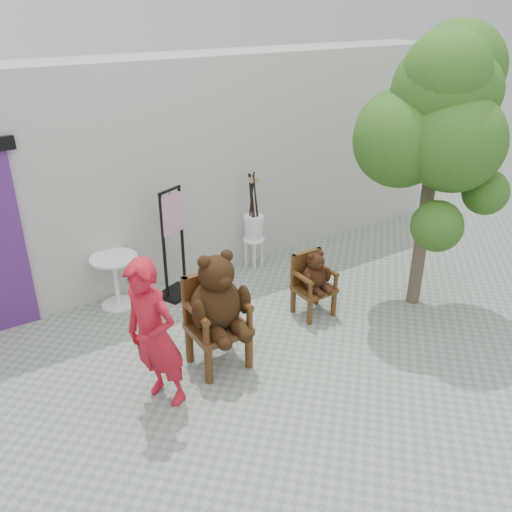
# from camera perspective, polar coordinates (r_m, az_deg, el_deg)

# --- Properties ---
(ground_plane) EXTENTS (60.00, 60.00, 0.00)m
(ground_plane) POSITION_cam_1_polar(r_m,az_deg,el_deg) (6.23, 6.31, -10.77)
(ground_plane) COLOR gray
(ground_plane) RESTS_ON ground
(back_wall) EXTENTS (9.00, 1.00, 3.00)m
(back_wall) POSITION_cam_1_polar(r_m,az_deg,el_deg) (7.96, -7.38, 9.51)
(back_wall) COLOR #B7B5AB
(back_wall) RESTS_ON ground
(chair_big) EXTENTS (0.67, 0.71, 1.36)m
(chair_big) POSITION_cam_1_polar(r_m,az_deg,el_deg) (5.74, -4.11, -5.10)
(chair_big) COLOR #3E230D
(chair_big) RESTS_ON ground
(chair_small) EXTENTS (0.46, 0.47, 0.87)m
(chair_small) POSITION_cam_1_polar(r_m,az_deg,el_deg) (6.81, 6.09, -2.28)
(chair_small) COLOR #3E230D
(chair_small) RESTS_ON ground
(person) EXTENTS (0.60, 0.70, 1.63)m
(person) POSITION_cam_1_polar(r_m,az_deg,el_deg) (5.22, -10.67, -8.21)
(person) COLOR #B21526
(person) RESTS_ON ground
(cafe_table) EXTENTS (0.60, 0.60, 0.70)m
(cafe_table) POSITION_cam_1_polar(r_m,az_deg,el_deg) (7.21, -14.57, -2.00)
(cafe_table) COLOR white
(cafe_table) RESTS_ON ground
(display_stand) EXTENTS (0.55, 0.50, 1.51)m
(display_stand) POSITION_cam_1_polar(r_m,az_deg,el_deg) (7.24, -8.59, -0.03)
(display_stand) COLOR black
(display_stand) RESTS_ON ground
(stool_bucket) EXTENTS (0.32, 0.32, 1.45)m
(stool_bucket) POSITION_cam_1_polar(r_m,az_deg,el_deg) (7.93, -0.24, 3.09)
(stool_bucket) COLOR white
(stool_bucket) RESTS_ON ground
(tree) EXTENTS (2.07, 1.90, 3.47)m
(tree) POSITION_cam_1_polar(r_m,az_deg,el_deg) (6.66, 18.39, 14.00)
(tree) COLOR #413627
(tree) RESTS_ON ground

